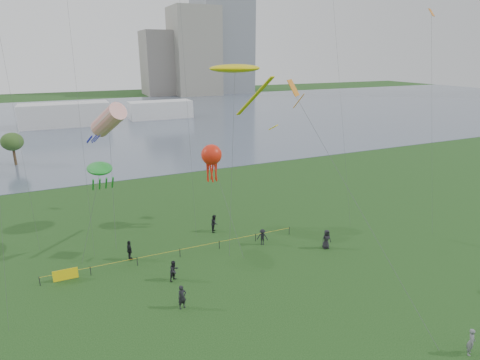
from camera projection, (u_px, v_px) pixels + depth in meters
name	position (u px, v px, depth m)	size (l,w,h in m)	color
ground_plane	(298.00, 327.00, 28.30)	(400.00, 400.00, 0.00)	#133410
lake	(111.00, 120.00, 115.14)	(400.00, 120.00, 0.08)	#515D70
building_mid	(194.00, 52.00, 181.30)	(20.00, 20.00, 38.00)	gray
building_low	(161.00, 63.00, 182.53)	(16.00, 18.00, 28.00)	slate
pavilion_left	(65.00, 115.00, 105.18)	(22.00, 8.00, 6.00)	silver
pavilion_right	(160.00, 110.00, 118.15)	(18.00, 7.00, 5.00)	silver
fence	(113.00, 265.00, 35.45)	(24.07, 0.07, 1.05)	black
kite_flyer	(471.00, 342.00, 25.49)	(0.67, 0.44, 1.85)	slate
spectator_a	(174.00, 271.00, 33.83)	(0.89, 0.69, 1.83)	black
spectator_b	(262.00, 237.00, 40.20)	(1.08, 0.62, 1.68)	black
spectator_c	(130.00, 250.00, 37.21)	(1.13, 0.47, 1.93)	black
spectator_d	(326.00, 239.00, 39.43)	(0.95, 0.62, 1.94)	black
spectator_f	(182.00, 297.00, 30.11)	(0.69, 0.45, 1.90)	black
spectator_g	(214.00, 223.00, 43.17)	(0.92, 0.72, 1.90)	black
kite_stingray	(235.00, 69.00, 39.06)	(5.78, 10.11, 17.44)	#3F3F42
kite_windsock	(109.00, 120.00, 41.14)	(4.33, 8.07, 13.86)	#3F3F42
kite_creature	(100.00, 169.00, 36.44)	(3.68, 4.51, 8.84)	#3F3F42
kite_octopus	(211.00, 155.00, 42.39)	(2.19, 9.42, 9.30)	#3F3F42
kite_delta	(299.00, 98.00, 33.04)	(3.36, 15.90, 16.36)	#3F3F42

